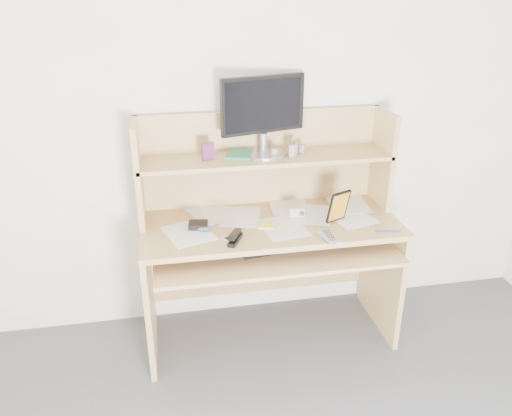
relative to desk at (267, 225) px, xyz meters
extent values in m
cube|color=white|center=(0.00, 0.24, 0.56)|extent=(3.60, 0.04, 2.50)
cube|color=tan|center=(0.00, -0.08, 0.04)|extent=(1.40, 0.60, 0.03)
cube|color=tan|center=(-0.68, -0.08, -0.33)|extent=(0.03, 0.56, 0.72)
cube|color=tan|center=(0.68, -0.08, -0.33)|extent=(0.03, 0.56, 0.72)
cube|color=tan|center=(0.00, 0.20, -0.36)|extent=(1.34, 0.02, 0.41)
cube|color=tan|center=(0.00, -0.20, -0.05)|extent=(1.28, 0.55, 0.02)
cube|color=tan|center=(0.00, 0.21, 0.33)|extent=(1.40, 0.02, 0.55)
cube|color=tan|center=(-0.68, 0.07, 0.33)|extent=(0.03, 0.30, 0.55)
cube|color=tan|center=(0.68, 0.07, 0.33)|extent=(0.03, 0.30, 0.55)
cube|color=tan|center=(0.00, 0.07, 0.38)|extent=(1.38, 0.30, 0.02)
cube|color=silver|center=(0.00, -0.08, 0.06)|extent=(1.32, 0.54, 0.01)
cube|color=black|center=(0.06, -0.16, -0.03)|extent=(0.52, 0.26, 0.02)
cube|color=black|center=(0.06, -0.16, -0.01)|extent=(0.49, 0.24, 0.01)
cube|color=#969691|center=(0.25, -0.34, 0.07)|extent=(0.09, 0.17, 0.02)
cube|color=#BCBDBF|center=(-0.26, -0.26, 0.07)|extent=(0.07, 0.09, 0.02)
cube|color=black|center=(-0.22, -0.27, 0.08)|extent=(0.10, 0.14, 0.04)
cube|color=black|center=(-0.39, -0.08, 0.07)|extent=(0.11, 0.10, 0.03)
cube|color=yellow|center=(-0.04, -0.13, 0.06)|extent=(0.10, 0.10, 0.01)
cube|color=silver|center=(0.16, -0.05, 0.09)|extent=(0.09, 0.05, 0.05)
cube|color=black|center=(0.36, -0.15, 0.15)|extent=(0.12, 0.06, 0.18)
cylinder|color=#1A1CC3|center=(0.57, -0.32, 0.07)|extent=(0.13, 0.03, 0.01)
cube|color=#AA2C16|center=(-0.31, 0.06, 0.43)|extent=(0.07, 0.05, 0.09)
cube|color=#2E743F|center=(-0.14, 0.10, 0.40)|extent=(0.18, 0.21, 0.02)
cylinder|color=black|center=(0.04, 0.04, 0.41)|extent=(0.05, 0.05, 0.05)
cylinder|color=white|center=(0.16, 0.06, 0.42)|extent=(0.06, 0.06, 0.07)
cylinder|color=black|center=(0.21, 0.09, 0.41)|extent=(0.04, 0.04, 0.05)
cylinder|color=white|center=(0.14, 0.02, 0.42)|extent=(0.05, 0.05, 0.07)
cylinder|color=#AAAAAF|center=(0.00, 0.09, 0.39)|extent=(0.24, 0.24, 0.02)
cylinder|color=#AAAAAF|center=(0.00, 0.10, 0.45)|extent=(0.04, 0.04, 0.10)
cube|color=black|center=(0.00, 0.12, 0.66)|extent=(0.48, 0.17, 0.31)
cube|color=black|center=(0.00, 0.11, 0.66)|extent=(0.43, 0.13, 0.26)
camera|label=1|loc=(-0.53, -2.48, 1.22)|focal=35.00mm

